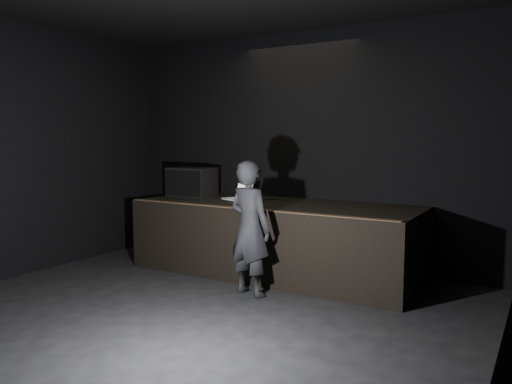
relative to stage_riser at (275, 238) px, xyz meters
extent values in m
plane|color=black|center=(0.00, -2.73, -0.50)|extent=(7.00, 7.00, 0.00)
cube|color=black|center=(0.00, 0.77, 1.25)|extent=(6.00, 0.10, 3.50)
cube|color=black|center=(3.00, -2.73, 1.25)|extent=(0.10, 7.00, 3.50)
cube|color=black|center=(0.00, 0.00, 0.00)|extent=(4.00, 1.50, 1.00)
cube|color=brown|center=(0.00, -0.71, 0.51)|extent=(3.92, 0.10, 0.01)
cube|color=black|center=(-1.52, 0.06, 0.73)|extent=(0.70, 0.51, 0.46)
cube|color=black|center=(-1.51, -0.19, 0.73)|extent=(0.64, 0.05, 0.40)
cylinder|color=black|center=(-0.60, 0.23, 0.51)|extent=(0.90, 0.27, 0.02)
cube|color=white|center=(-0.71, 0.06, 0.51)|extent=(0.43, 0.37, 0.02)
cube|color=silver|center=(-0.71, 0.06, 0.52)|extent=(0.34, 0.25, 0.00)
cube|color=white|center=(-0.65, 0.21, 0.63)|extent=(0.37, 0.21, 0.24)
cube|color=#E98E44|center=(-0.65, 0.20, 0.63)|extent=(0.32, 0.17, 0.19)
cylinder|color=silver|center=(-0.25, -0.52, 0.58)|extent=(0.07, 0.07, 0.16)
cylinder|color=navy|center=(-0.25, -0.52, 0.59)|extent=(0.07, 0.07, 0.07)
cylinder|color=#AD1F0F|center=(-0.25, -0.52, 0.54)|extent=(0.07, 0.07, 0.01)
cylinder|color=white|center=(-0.29, 0.21, 0.55)|extent=(0.09, 0.09, 0.11)
cube|color=white|center=(-0.20, -0.48, 0.51)|extent=(0.11, 0.13, 0.03)
imported|color=black|center=(0.22, -1.05, 0.32)|extent=(0.67, 0.51, 1.64)
camera|label=1|loc=(3.32, -6.12, 1.39)|focal=35.00mm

